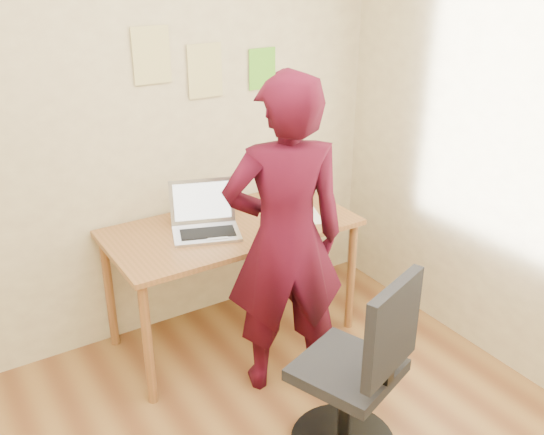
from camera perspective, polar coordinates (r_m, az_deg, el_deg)
room at (r=1.83m, az=0.33°, el=-2.84°), size 3.58×3.58×2.78m
desk at (r=3.47m, az=-3.83°, el=-2.03°), size 1.40×0.70×0.74m
laptop at (r=3.35m, az=-6.33°, el=-0.43°), size 0.45×0.42×0.26m
paper_sheet at (r=3.57m, az=2.66°, el=0.31°), size 0.31×0.37×0.00m
phone at (r=3.33m, az=0.09°, el=-1.36°), size 0.08×0.14×0.01m
wall_note_left at (r=3.38m, az=-11.27°, el=14.74°), size 0.21×0.00×0.30m
wall_note_mid at (r=3.52m, az=-6.32°, el=13.56°), size 0.21×0.00×0.30m
wall_note_right at (r=3.70m, az=-0.92°, el=13.83°), size 0.18×0.00×0.24m
office_chair at (r=2.83m, az=8.15°, el=-14.98°), size 0.54×0.55×0.96m
person at (r=3.01m, az=1.25°, el=-2.15°), size 0.72×0.59×1.70m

